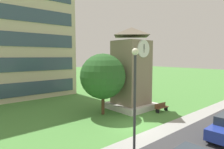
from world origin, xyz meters
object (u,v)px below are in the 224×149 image
Objects in this scene: street_lamp at (135,95)px; clock_tower at (131,73)px; park_bench at (161,107)px; tree_by_building at (103,76)px.

clock_tower is at bearing 44.29° from street_lamp.
clock_tower is 1.43× the size of street_lamp.
park_bench is 7.09m from tree_by_building.
tree_by_building is (4.50, 8.39, 0.00)m from street_lamp.
street_lamp is 1.02× the size of tree_by_building.
clock_tower is 4.89m from park_bench.
park_bench is at bearing -64.99° from clock_tower.
park_bench is 0.29× the size of street_lamp.
street_lamp reaches higher than park_bench.
clock_tower is 1.47× the size of tree_by_building.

